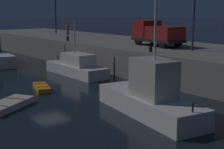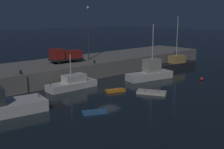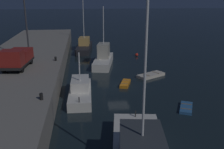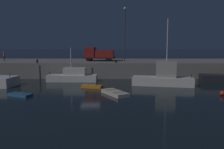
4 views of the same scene
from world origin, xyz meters
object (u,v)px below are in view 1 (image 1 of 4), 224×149
(rowboat_white_mid, at_px, (7,105))
(bollard_central, at_px, (151,49))
(utility_truck, at_px, (157,33))
(bollard_west, at_px, (68,39))
(fishing_trawler_red, at_px, (150,97))
(lamp_post_west, at_px, (55,0))
(dinghy_orange_near, at_px, (42,88))
(fishing_boat_white, at_px, (77,67))
(dockworker, at_px, (68,28))

(rowboat_white_mid, distance_m, bollard_central, 12.56)
(utility_truck, distance_m, bollard_west, 10.40)
(fishing_trawler_red, bearing_deg, bollard_central, 134.26)
(rowboat_white_mid, xyz_separation_m, lamp_post_west, (-22.95, 17.00, 6.92))
(fishing_trawler_red, relative_size, dinghy_orange_near, 3.11)
(fishing_trawler_red, height_order, lamp_post_west, lamp_post_west)
(dinghy_orange_near, relative_size, bollard_west, 5.18)
(fishing_boat_white, xyz_separation_m, lamp_post_west, (-16.74, 7.73, 6.35))
(lamp_post_west, bearing_deg, rowboat_white_mid, -36.54)
(utility_truck, bearing_deg, rowboat_white_mid, -80.16)
(lamp_post_west, bearing_deg, fishing_trawler_red, -20.83)
(dinghy_orange_near, height_order, dockworker, dockworker)
(dinghy_orange_near, height_order, bollard_west, bollard_west)
(rowboat_white_mid, distance_m, utility_truck, 16.84)
(utility_truck, xyz_separation_m, bollard_central, (3.00, -3.92, -0.97))
(rowboat_white_mid, bearing_deg, dockworker, 139.38)
(bollard_west, bearing_deg, bollard_central, 0.16)
(rowboat_white_mid, xyz_separation_m, dockworker, (-19.75, 16.94, 3.23))
(lamp_post_west, relative_size, bollard_central, 15.71)
(lamp_post_west, relative_size, bollard_west, 14.50)
(fishing_boat_white, relative_size, bollard_west, 13.47)
(fishing_trawler_red, relative_size, bollard_west, 16.12)
(rowboat_white_mid, relative_size, bollard_west, 7.48)
(dockworker, height_order, bollard_central, dockworker)
(fishing_boat_white, distance_m, rowboat_white_mid, 11.18)
(fishing_boat_white, xyz_separation_m, dinghy_orange_near, (3.31, -5.35, -0.58))
(rowboat_white_mid, xyz_separation_m, bollard_central, (0.19, 12.30, 2.55))
(rowboat_white_mid, distance_m, dockworker, 26.22)
(dockworker, relative_size, bollard_central, 3.27)
(dinghy_orange_near, relative_size, utility_truck, 0.51)
(fishing_boat_white, bearing_deg, bollard_west, 154.16)
(lamp_post_west, distance_m, bollard_west, 12.36)
(dockworker, bearing_deg, lamp_post_west, 178.88)
(fishing_boat_white, bearing_deg, dinghy_orange_near, -58.32)
(fishing_trawler_red, distance_m, lamp_post_west, 32.12)
(utility_truck, xyz_separation_m, bollard_west, (-9.57, -3.96, -0.95))
(dockworker, bearing_deg, bollard_west, -32.40)
(fishing_boat_white, xyz_separation_m, utility_truck, (3.39, 6.95, 2.95))
(lamp_post_west, height_order, dockworker, lamp_post_west)
(fishing_boat_white, relative_size, rowboat_white_mid, 1.80)
(rowboat_white_mid, relative_size, lamp_post_west, 0.52)
(fishing_trawler_red, xyz_separation_m, bollard_central, (-6.35, 6.51, 1.66))
(bollard_west, bearing_deg, lamp_post_west, 155.84)
(fishing_trawler_red, xyz_separation_m, dockworker, (-26.29, 11.15, 2.34))
(dinghy_orange_near, xyz_separation_m, bollard_central, (3.09, 8.38, 2.56))
(dinghy_orange_near, height_order, bollard_central, bollard_central)
(bollard_west, bearing_deg, dockworker, 147.60)
(fishing_trawler_red, distance_m, utility_truck, 14.26)
(rowboat_white_mid, bearing_deg, utility_truck, 99.84)
(dinghy_orange_near, height_order, utility_truck, utility_truck)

